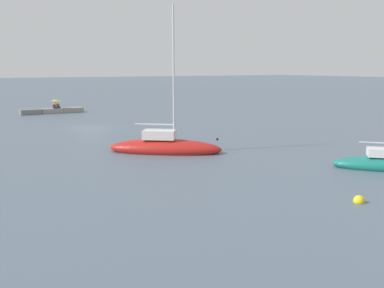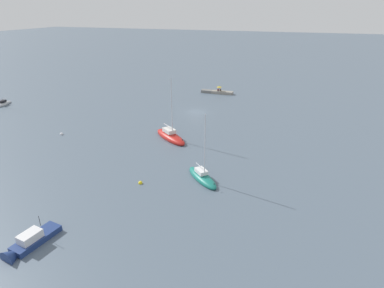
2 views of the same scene
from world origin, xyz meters
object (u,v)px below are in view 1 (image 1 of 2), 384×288
Objects in this scene: person_seated_brown_left at (58,106)px; person_seated_maroon_right at (54,107)px; umbrella_open_yellow at (56,100)px; sailboat_red_far at (165,147)px; mooring_buoy_mid at (359,201)px.

person_seated_maroon_right is at bearing 5.99° from person_seated_brown_left.
sailboat_red_far reaches higher than umbrella_open_yellow.
sailboat_red_far is (-0.45, 32.74, -0.52)m from person_seated_maroon_right.
person_seated_maroon_right is 0.55× the size of umbrella_open_yellow.
person_seated_brown_left is at bearing -87.39° from mooring_buoy_mid.
umbrella_open_yellow is (0.30, 0.06, 0.86)m from person_seated_brown_left.
umbrella_open_yellow is 32.89m from sailboat_red_far.
person_seated_maroon_right is at bearing 25.11° from umbrella_open_yellow.
sailboat_red_far is at bearing 77.95° from person_seated_brown_left.
sailboat_red_far is at bearing -81.44° from mooring_buoy_mid.
person_seated_brown_left reaches higher than mooring_buoy_mid.
person_seated_brown_left is 32.92m from sailboat_red_far.
sailboat_red_far is 21.06× the size of mooring_buoy_mid.
person_seated_brown_left is 1.41× the size of mooring_buoy_mid.
person_seated_brown_left is 0.07× the size of sailboat_red_far.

